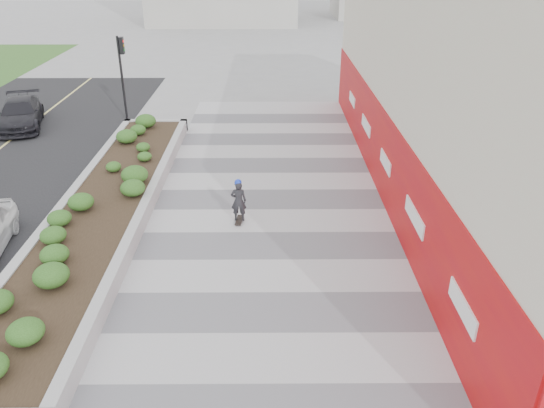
{
  "coord_description": "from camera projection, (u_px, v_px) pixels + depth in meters",
  "views": [
    {
      "loc": [
        -0.04,
        -8.79,
        8.25
      ],
      "look_at": [
        0.05,
        5.61,
        1.1
      ],
      "focal_mm": 35.0,
      "sensor_mm": 36.0,
      "label": 1
    }
  ],
  "objects": [
    {
      "name": "manhole_cover",
      "position": [
        289.0,
        284.0,
        14.23
      ],
      "size": [
        0.44,
        0.44,
        0.01
      ],
      "primitive_type": "cylinder",
      "color": "#595654",
      "rests_on": "ground"
    },
    {
      "name": "skateboarder",
      "position": [
        239.0,
        201.0,
        17.04
      ],
      "size": [
        0.5,
        0.74,
        1.52
      ],
      "rotation": [
        0.0,
        0.0,
        -0.1
      ],
      "color": "beige",
      "rests_on": "ground"
    },
    {
      "name": "walkway",
      "position": [
        271.0,
        284.0,
        14.23
      ],
      "size": [
        8.0,
        36.0,
        0.01
      ],
      "primitive_type": "cube",
      "color": "#A8A8AD",
      "rests_on": "ground"
    },
    {
      "name": "ground",
      "position": [
        271.0,
        364.0,
        11.54
      ],
      "size": [
        160.0,
        160.0,
        0.0
      ],
      "primitive_type": "plane",
      "color": "gray",
      "rests_on": "ground"
    },
    {
      "name": "planter",
      "position": [
        105.0,
        204.0,
        17.59
      ],
      "size": [
        3.0,
        18.0,
        0.9
      ],
      "color": "#9E9EA0",
      "rests_on": "ground"
    },
    {
      "name": "traffic_signal_near",
      "position": [
        122.0,
        66.0,
        25.95
      ],
      "size": [
        0.33,
        0.28,
        4.2
      ],
      "color": "black",
      "rests_on": "ground"
    },
    {
      "name": "building",
      "position": [
        477.0,
        83.0,
        17.85
      ],
      "size": [
        6.04,
        24.08,
        8.0
      ],
      "color": "beige",
      "rests_on": "ground"
    },
    {
      "name": "car_dark",
      "position": [
        20.0,
        114.0,
        25.97
      ],
      "size": [
        3.12,
        4.95,
        1.34
      ],
      "primitive_type": "imported",
      "rotation": [
        0.0,
        0.0,
        0.29
      ],
      "color": "black",
      "rests_on": "ground"
    }
  ]
}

